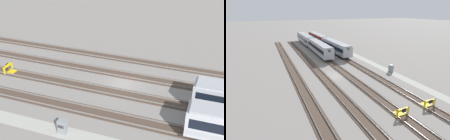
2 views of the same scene
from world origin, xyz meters
The scene contains 13 objects.
ground_plane centered at (0.00, 0.00, 0.00)m, with size 400.00×400.00×0.00m, color gray.
service_walkway centered at (0.00, -12.05, 0.00)m, with size 54.00×2.00×0.01m, color #9E9E93.
rail_track_nearest centered at (0.00, -7.53, 0.04)m, with size 90.00×2.23×0.21m.
rail_track_near_inner centered at (0.00, -2.51, 0.04)m, with size 90.00×2.24×0.21m.
rail_track_middle centered at (0.00, 2.51, 0.04)m, with size 90.00×2.24×0.21m.
rail_track_far_inner centered at (0.00, 7.53, 0.04)m, with size 90.00×2.23×0.21m.
subway_car_front_row_leftmost centered at (37.29, -2.52, 2.04)m, with size 18.00×2.85×3.70m.
subway_car_front_row_left_inner centered at (18.42, -7.58, 2.04)m, with size 18.03×3.03×3.70m.
subway_car_front_row_centre centered at (37.16, -7.53, 2.04)m, with size 18.01×2.88×3.70m.
subway_car_front_row_right_inner centered at (18.42, -2.51, 2.04)m, with size 18.06×3.21×3.70m.
bumper_stop_nearest_track centered at (-16.24, -7.53, 0.51)m, with size 1.35×2.00×1.22m.
bumper_stop_near_inner_track centered at (-16.50, -2.50, 0.51)m, with size 1.37×2.01×1.22m.
electrical_cabinet centered at (-2.58, -12.15, 0.80)m, with size 0.90×0.73×1.60m.
Camera 2 is at (-31.16, 12.57, 12.97)m, focal length 28.00 mm.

